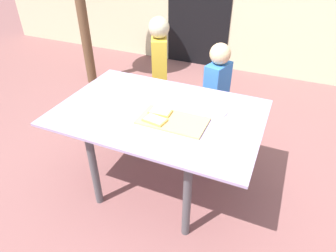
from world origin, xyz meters
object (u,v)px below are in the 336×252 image
cutting_board (173,121)px  plate_white_right (214,111)px  child_right (217,89)px  pizza_slice_far_left (160,112)px  child_left (159,65)px  pizza_slice_near_left (155,120)px  dining_table (159,123)px

cutting_board → plate_white_right: (0.21, 0.22, -0.00)m
child_right → pizza_slice_far_left: bearing=-102.9°
cutting_board → child_left: 1.08m
pizza_slice_far_left → pizza_slice_near_left: size_ratio=0.94×
dining_table → pizza_slice_far_left: 0.12m
cutting_board → child_right: bearing=85.1°
plate_white_right → dining_table: bearing=-157.6°
pizza_slice_far_left → child_right: size_ratio=0.15×
cutting_board → pizza_slice_near_left: (-0.10, -0.06, 0.02)m
dining_table → plate_white_right: size_ratio=7.61×
pizza_slice_far_left → pizza_slice_near_left: bearing=-85.1°
plate_white_right → pizza_slice_far_left: bearing=-150.8°
pizza_slice_far_left → child_left: (-0.42, 0.89, -0.08)m
pizza_slice_far_left → child_right: child_right is taller
cutting_board → plate_white_right: cutting_board is taller
cutting_board → pizza_slice_far_left: bearing=156.7°
cutting_board → pizza_slice_far_left: (-0.11, 0.05, 0.02)m
plate_white_right → child_right: 0.64m
pizza_slice_near_left → child_right: bearing=79.1°
pizza_slice_far_left → child_right: 0.82m
cutting_board → plate_white_right: size_ratio=2.41×
dining_table → cutting_board: cutting_board is taller
plate_white_right → child_right: size_ratio=0.19×
dining_table → child_right: child_right is taller
child_left → pizza_slice_near_left: bearing=-66.6°
dining_table → plate_white_right: bearing=22.4°
pizza_slice_far_left → plate_white_right: size_ratio=0.81×
child_left → pizza_slice_far_left: bearing=-64.8°
dining_table → pizza_slice_far_left: size_ratio=9.35×
pizza_slice_near_left → pizza_slice_far_left: bearing=94.9°
dining_table → plate_white_right: (0.34, 0.14, 0.10)m
pizza_slice_far_left → pizza_slice_near_left: same height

